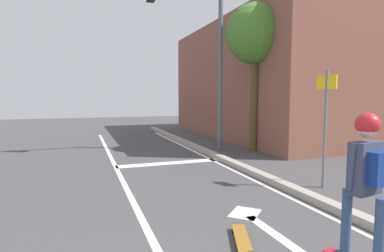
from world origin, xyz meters
name	(u,v)px	position (x,y,z in m)	size (l,w,h in m)	color
lane_line_center	(128,191)	(0.33, 6.00, 0.00)	(0.12, 20.00, 0.01)	silver
lane_line_curbside	(251,179)	(3.24, 6.00, 0.00)	(0.12, 20.00, 0.01)	silver
stop_bar	(169,163)	(1.86, 8.36, 0.00)	(3.06, 0.40, 0.01)	silver
lane_arrow_stem	(275,234)	(2.01, 3.27, 0.00)	(0.16, 1.40, 0.01)	silver
lane_arrow_head	(245,213)	(2.01, 4.12, 0.00)	(0.56, 0.44, 0.01)	silver
curb_strip	(261,175)	(3.49, 6.00, 0.07)	(0.24, 24.00, 0.14)	#A0988D
skater	(367,170)	(2.34, 2.12, 1.17)	(0.46, 0.63, 1.69)	#344C6F
spare_skateboard	(242,238)	(1.44, 3.20, 0.07)	(0.48, 0.85, 0.08)	olive
traffic_signal_mast	(192,34)	(3.11, 9.86, 4.08)	(5.06, 0.34, 5.93)	#525F68
street_sign_post	(326,112)	(4.32, 4.87, 1.62)	(0.16, 0.43, 2.50)	slate
roadside_tree	(255,35)	(5.31, 9.38, 4.09)	(2.11, 2.11, 5.21)	#4F441E
building_block	(321,82)	(11.62, 13.14, 2.73)	(12.46, 11.33, 5.45)	brown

